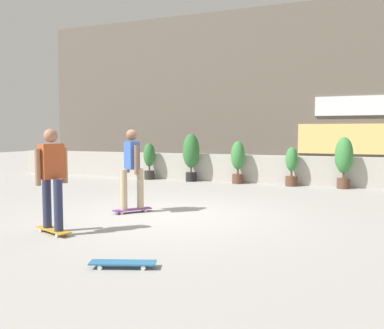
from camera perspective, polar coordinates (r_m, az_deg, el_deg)
ground_plane at (r=8.44m, az=-3.90°, el=-6.82°), size 48.00×48.00×0.00m
planter_wall at (r=13.97m, az=7.04°, el=-0.54°), size 18.00×0.40×0.90m
building_backdrop at (r=17.88m, az=10.58°, el=9.46°), size 20.00×2.08×6.50m
potted_plant_0 at (r=14.75m, az=-5.80°, el=0.69°), size 0.40×0.40×1.27m
potted_plant_1 at (r=14.06m, az=-0.13°, el=1.51°), size 0.56×0.56×1.59m
potted_plant_2 at (r=13.53m, az=6.23°, el=0.68°), size 0.45×0.45×1.36m
potted_plant_3 at (r=13.18m, az=13.32°, el=-0.13°), size 0.36×0.36×1.20m
potted_plant_4 at (r=13.01m, az=19.85°, el=0.75°), size 0.51×0.51×1.50m
skater_by_wall_left at (r=8.63m, az=-8.14°, el=-0.30°), size 0.64×0.76×1.70m
skater_by_wall_right at (r=7.11m, az=-18.44°, el=-1.47°), size 0.82×0.53×1.70m
skateboard_near_camera at (r=5.29m, az=-9.35°, el=-13.00°), size 0.82×0.47×0.08m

